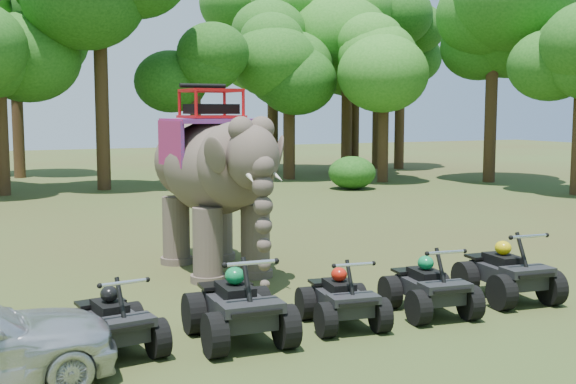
% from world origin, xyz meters
% --- Properties ---
extents(ground, '(110.00, 110.00, 0.00)m').
position_xyz_m(ground, '(0.00, 0.00, 0.00)').
color(ground, '#47381E').
rests_on(ground, ground).
extents(elephant, '(2.32, 4.92, 4.06)m').
position_xyz_m(elephant, '(-0.85, 3.24, 2.03)').
color(elephant, brown).
rests_on(elephant, ground).
extents(atv_0, '(1.36, 1.73, 1.19)m').
position_xyz_m(atv_0, '(-3.97, -1.36, 0.59)').
color(atv_0, black).
rests_on(atv_0, ground).
extents(atv_1, '(1.44, 1.92, 1.37)m').
position_xyz_m(atv_1, '(-2.12, -1.58, 0.69)').
color(atv_1, black).
rests_on(atv_1, ground).
extents(atv_2, '(1.35, 1.71, 1.16)m').
position_xyz_m(atv_2, '(-0.31, -1.57, 0.58)').
color(atv_2, black).
rests_on(atv_2, ground).
extents(atv_3, '(1.40, 1.78, 1.22)m').
position_xyz_m(atv_3, '(1.39, -1.60, 0.61)').
color(atv_3, black).
rests_on(atv_3, ground).
extents(atv_4, '(1.48, 1.92, 1.33)m').
position_xyz_m(atv_4, '(3.28, -1.42, 0.67)').
color(atv_4, black).
rests_on(atv_4, ground).
extents(tree_0, '(6.88, 6.88, 9.82)m').
position_xyz_m(tree_0, '(0.00, 20.59, 4.91)').
color(tree_0, '#195114').
rests_on(tree_0, ground).
extents(tree_1, '(4.58, 4.58, 6.55)m').
position_xyz_m(tree_1, '(4.22, 20.48, 3.27)').
color(tree_1, '#195114').
rests_on(tree_1, ground).
extents(tree_2, '(5.15, 5.15, 7.35)m').
position_xyz_m(tree_2, '(9.59, 21.91, 3.68)').
color(tree_2, '#195114').
rests_on(tree_2, ground).
extents(tree_3, '(5.25, 5.25, 7.50)m').
position_xyz_m(tree_3, '(13.03, 18.34, 3.75)').
color(tree_3, '#195114').
rests_on(tree_3, ground).
extents(tree_4, '(6.62, 6.62, 9.46)m').
position_xyz_m(tree_4, '(17.77, 16.17, 4.73)').
color(tree_4, '#195114').
rests_on(tree_4, ground).
extents(tree_27, '(5.41, 5.41, 7.73)m').
position_xyz_m(tree_27, '(-4.16, 20.22, 3.87)').
color(tree_27, '#195114').
rests_on(tree_27, ground).
extents(tree_30, '(6.57, 6.57, 9.39)m').
position_xyz_m(tree_30, '(-2.92, 28.14, 4.69)').
color(tree_30, '#195114').
rests_on(tree_30, ground).
extents(tree_31, '(5.26, 5.26, 7.52)m').
position_xyz_m(tree_31, '(17.08, 25.48, 3.76)').
color(tree_31, '#195114').
rests_on(tree_31, ground).
extents(tree_33, '(6.71, 6.71, 9.59)m').
position_xyz_m(tree_33, '(14.34, 23.46, 4.80)').
color(tree_33, '#195114').
rests_on(tree_33, ground).
extents(tree_34, '(6.05, 6.05, 8.65)m').
position_xyz_m(tree_34, '(9.53, 21.63, 4.32)').
color(tree_34, '#195114').
rests_on(tree_34, ground).
extents(tree_35, '(5.96, 5.96, 8.52)m').
position_xyz_m(tree_35, '(13.29, 22.45, 4.26)').
color(tree_35, '#195114').
rests_on(tree_35, ground).
extents(tree_36, '(6.58, 6.58, 9.41)m').
position_xyz_m(tree_36, '(18.23, 24.77, 4.70)').
color(tree_36, '#195114').
rests_on(tree_36, ground).
extents(tree_37, '(7.30, 7.30, 10.43)m').
position_xyz_m(tree_37, '(10.65, 26.32, 5.21)').
color(tree_37, '#195114').
rests_on(tree_37, ground).
extents(tree_38, '(6.67, 6.67, 9.53)m').
position_xyz_m(tree_38, '(13.85, 23.39, 4.76)').
color(tree_38, '#195114').
rests_on(tree_38, ground).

